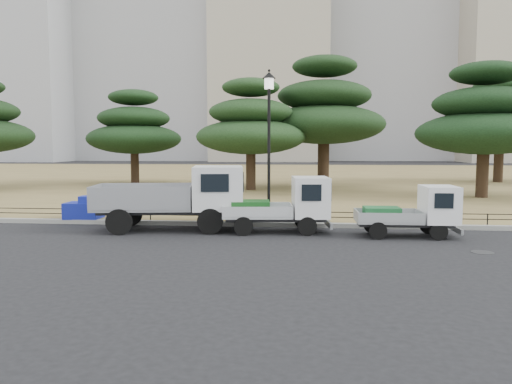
# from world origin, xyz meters

# --- Properties ---
(ground) EXTENTS (220.00, 220.00, 0.00)m
(ground) POSITION_xyz_m (0.00, 0.00, 0.00)
(ground) COLOR black
(lawn) EXTENTS (120.00, 56.00, 0.15)m
(lawn) POSITION_xyz_m (0.00, 30.60, 0.07)
(lawn) COLOR olive
(lawn) RESTS_ON ground
(curb) EXTENTS (120.00, 0.25, 0.16)m
(curb) POSITION_xyz_m (0.00, 2.60, 0.08)
(curb) COLOR gray
(curb) RESTS_ON ground
(truck_large) EXTENTS (5.26, 2.68, 2.19)m
(truck_large) POSITION_xyz_m (-2.62, 1.64, 1.22)
(truck_large) COLOR black
(truck_large) RESTS_ON ground
(truck_kei_front) EXTENTS (3.63, 1.84, 1.85)m
(truck_kei_front) POSITION_xyz_m (1.01, 1.53, 0.92)
(truck_kei_front) COLOR black
(truck_kei_front) RESTS_ON ground
(truck_kei_rear) EXTENTS (3.13, 1.41, 1.63)m
(truck_kei_rear) POSITION_xyz_m (5.14, 1.07, 0.81)
(truck_kei_rear) COLOR black
(truck_kei_rear) RESTS_ON ground
(street_lamp) EXTENTS (0.48, 0.48, 5.36)m
(street_lamp) POSITION_xyz_m (0.38, 2.90, 3.77)
(street_lamp) COLOR black
(street_lamp) RESTS_ON lawn
(pipe_fence) EXTENTS (38.00, 0.04, 0.40)m
(pipe_fence) POSITION_xyz_m (0.00, 2.75, 0.44)
(pipe_fence) COLOR black
(pipe_fence) RESTS_ON lawn
(tarp_pile) EXTENTS (1.34, 1.01, 0.87)m
(tarp_pile) POSITION_xyz_m (-6.64, 2.95, 0.50)
(tarp_pile) COLOR #1523AA
(tarp_pile) RESTS_ON lawn
(manhole) EXTENTS (0.60, 0.60, 0.01)m
(manhole) POSITION_xyz_m (6.50, -1.20, 0.01)
(manhole) COLOR #2D2D30
(manhole) RESTS_ON ground
(pine_west_near) EXTENTS (6.82, 6.82, 6.82)m
(pine_west_near) POSITION_xyz_m (-10.74, 20.49, 4.08)
(pine_west_near) COLOR black
(pine_west_near) RESTS_ON lawn
(pine_center_left) EXTENTS (6.79, 6.79, 6.90)m
(pine_center_left) POSITION_xyz_m (-1.68, 15.89, 4.14)
(pine_center_left) COLOR black
(pine_center_left) RESTS_ON lawn
(pine_center_right) EXTENTS (8.18, 8.18, 8.68)m
(pine_center_right) POSITION_xyz_m (2.93, 18.85, 5.18)
(pine_center_right) COLOR black
(pine_center_right) RESTS_ON lawn
(pine_east_near) EXTENTS (7.07, 7.07, 7.14)m
(pine_east_near) POSITION_xyz_m (11.11, 12.53, 4.27)
(pine_east_near) COLOR black
(pine_east_near) RESTS_ON lawn
(pine_east_far) EXTENTS (7.80, 7.80, 7.84)m
(pine_east_far) POSITION_xyz_m (16.31, 24.37, 4.67)
(pine_east_far) COLOR black
(pine_east_far) RESTS_ON lawn
(tower_center_left) EXTENTS (22.00, 20.00, 55.00)m
(tower_center_left) POSITION_xyz_m (-5.00, 85.00, 27.50)
(tower_center_left) COLOR #AAA08C
(tower_center_left) RESTS_ON ground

